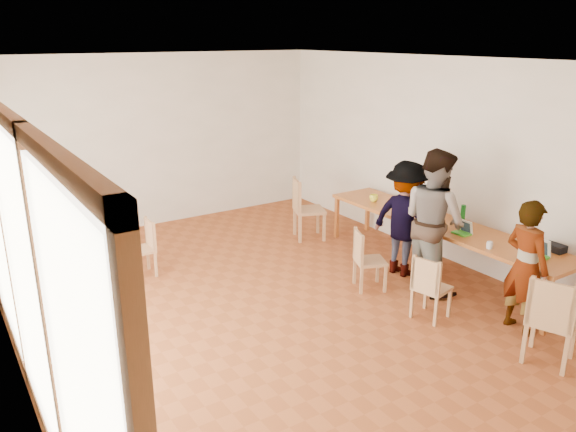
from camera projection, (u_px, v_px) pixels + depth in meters
name	position (u px, v px, depth m)	size (l,w,h in m)	color
ground	(280.00, 306.00, 7.12)	(8.00, 8.00, 0.00)	#9B4E25
wall_back	(159.00, 141.00, 9.85)	(6.00, 0.10, 3.00)	silver
wall_right	(453.00, 162.00, 8.21)	(0.10, 8.00, 3.00)	silver
window_wall	(6.00, 239.00, 5.13)	(0.10, 8.00, 3.00)	white
ceiling	(279.00, 60.00, 6.19)	(6.00, 8.00, 0.04)	white
communal_table	(440.00, 225.00, 7.96)	(0.80, 4.00, 0.75)	#AB5F26
side_table	(45.00, 218.00, 8.36)	(0.90, 0.90, 0.75)	#AB5F26
chair_near	(552.00, 313.00, 5.66)	(0.59, 0.59, 0.52)	tan
chair_mid	(429.00, 282.00, 6.63)	(0.46, 0.46, 0.43)	tan
chair_far	(364.00, 254.00, 7.46)	(0.50, 0.50, 0.44)	tan
chair_empty	(303.00, 203.00, 9.30)	(0.62, 0.62, 0.55)	tan
chair_spare	(145.00, 242.00, 7.92)	(0.38, 0.38, 0.43)	tan
person_near	(526.00, 267.00, 6.33)	(0.57, 0.38, 1.57)	gray
person_mid	(434.00, 221.00, 7.36)	(0.93, 0.72, 1.91)	gray
person_far	(405.00, 219.00, 7.87)	(1.06, 0.61, 1.64)	gray
laptop_near	(538.00, 251.00, 6.70)	(0.24, 0.28, 0.23)	green
laptop_mid	(464.00, 230.00, 7.47)	(0.19, 0.22, 0.18)	green
laptop_far	(421.00, 208.00, 8.42)	(0.20, 0.24, 0.20)	green
yellow_mug	(374.00, 198.00, 8.92)	(0.14, 0.14, 0.11)	yellow
green_bottle	(463.00, 215.00, 7.82)	(0.07, 0.07, 0.28)	#14711F
clear_glass	(490.00, 245.00, 6.96)	(0.07, 0.07, 0.09)	silver
condiment_cup	(490.00, 245.00, 7.01)	(0.08, 0.08, 0.06)	white
pink_phone	(410.00, 204.00, 8.76)	(0.05, 0.10, 0.01)	#BD2B5C
black_pouch	(554.00, 248.00, 6.88)	(0.16, 0.26, 0.09)	black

